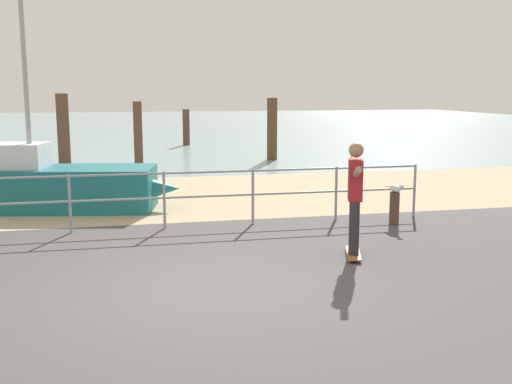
# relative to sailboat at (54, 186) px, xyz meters

# --- Properties ---
(ground_plane) EXTENTS (24.00, 10.00, 0.04)m
(ground_plane) POSITION_rel_sailboat_xyz_m (2.13, -6.86, -0.52)
(ground_plane) COLOR #474444
(ground_plane) RESTS_ON ground
(beach_strip) EXTENTS (24.00, 6.00, 0.04)m
(beach_strip) POSITION_rel_sailboat_xyz_m (2.13, 1.14, -0.52)
(beach_strip) COLOR tan
(beach_strip) RESTS_ON ground
(sea_surface) EXTENTS (72.00, 50.00, 0.04)m
(sea_surface) POSITION_rel_sailboat_xyz_m (2.13, 29.14, -0.52)
(sea_surface) COLOR #849EA3
(sea_surface) RESTS_ON ground
(railing_fence) EXTENTS (13.05, 0.05, 1.05)m
(railing_fence) POSITION_rel_sailboat_xyz_m (0.47, -2.26, 0.18)
(railing_fence) COLOR gray
(railing_fence) RESTS_ON ground
(sailboat) EXTENTS (5.07, 2.22, 4.94)m
(sailboat) POSITION_rel_sailboat_xyz_m (0.00, 0.00, 0.00)
(sailboat) COLOR #19666B
(sailboat) RESTS_ON ground
(skateboard) EXTENTS (0.44, 0.82, 0.08)m
(skateboard) POSITION_rel_sailboat_xyz_m (4.71, -4.77, -0.45)
(skateboard) COLOR brown
(skateboard) RESTS_ON ground
(skateboarder) EXTENTS (0.54, 1.40, 1.65)m
(skateboarder) POSITION_rel_sailboat_xyz_m (4.71, -4.77, 0.50)
(skateboarder) COLOR #26262B
(skateboarder) RESTS_ON skateboard
(bollard_short) EXTENTS (0.18, 0.18, 0.63)m
(bollard_short) POSITION_rel_sailboat_xyz_m (6.26, -2.87, -0.21)
(bollard_short) COLOR #513826
(bollard_short) RESTS_ON ground
(seagull) EXTENTS (0.19, 0.49, 0.18)m
(seagull) POSITION_rel_sailboat_xyz_m (6.27, -2.88, 0.18)
(seagull) COLOR white
(seagull) RESTS_ON bollard_short
(groyne_post_1) EXTENTS (0.40, 0.40, 2.35)m
(groyne_post_1) POSITION_rel_sailboat_xyz_m (-0.42, 7.71, 0.65)
(groyne_post_1) COLOR #513826
(groyne_post_1) RESTS_ON ground
(groyne_post_2) EXTENTS (0.27, 0.27, 2.12)m
(groyne_post_2) POSITION_rel_sailboat_xyz_m (1.93, 6.26, 0.54)
(groyne_post_2) COLOR #513826
(groyne_post_2) RESTS_ON ground
(groyne_post_3) EXTENTS (0.31, 0.31, 1.60)m
(groyne_post_3) POSITION_rel_sailboat_xyz_m (4.27, 14.10, 0.28)
(groyne_post_3) COLOR #513826
(groyne_post_3) RESTS_ON ground
(groyne_post_4) EXTENTS (0.36, 0.36, 2.18)m
(groyne_post_4) POSITION_rel_sailboat_xyz_m (6.61, 7.79, 0.57)
(groyne_post_4) COLOR #513826
(groyne_post_4) RESTS_ON ground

